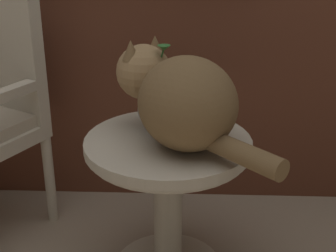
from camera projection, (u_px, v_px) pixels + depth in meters
wicker_side_table at (168, 181)px, 1.78m from camera, size 0.58×0.58×0.56m
cat at (181, 98)px, 1.63m from camera, size 0.54×0.56×0.33m
pewter_vase_with_ivy at (155, 104)px, 1.77m from camera, size 0.12×0.12×0.31m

